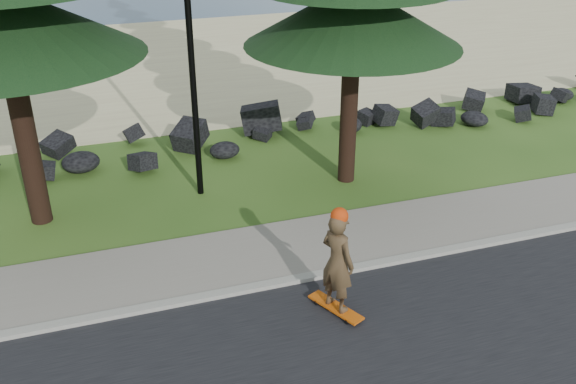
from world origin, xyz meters
name	(u,v)px	position (x,y,z in m)	size (l,w,h in m)	color
ground	(234,265)	(0.00, 0.00, 0.00)	(160.00, 160.00, 0.00)	#33591B
kerb	(246,289)	(0.00, -0.90, 0.05)	(160.00, 0.20, 0.10)	#9E9B8E
sidewalk	(232,258)	(0.00, 0.20, 0.04)	(160.00, 2.00, 0.08)	gray
beach_sand	(142,65)	(0.00, 14.50, 0.01)	(160.00, 15.00, 0.01)	#C6B984
seawall_boulders	(183,154)	(0.00, 5.60, 0.00)	(60.00, 2.40, 1.10)	black
lamp_post	(188,13)	(0.00, 3.20, 4.13)	(0.25, 0.14, 8.14)	black
skateboarder	(337,263)	(1.30, -1.95, 1.01)	(0.69, 1.09, 2.01)	#CC530C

